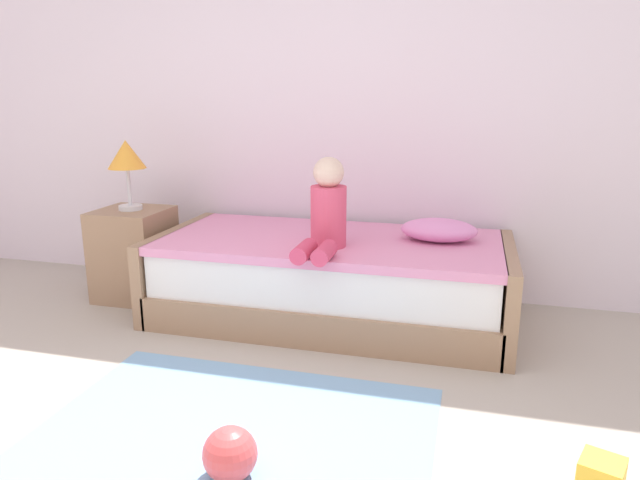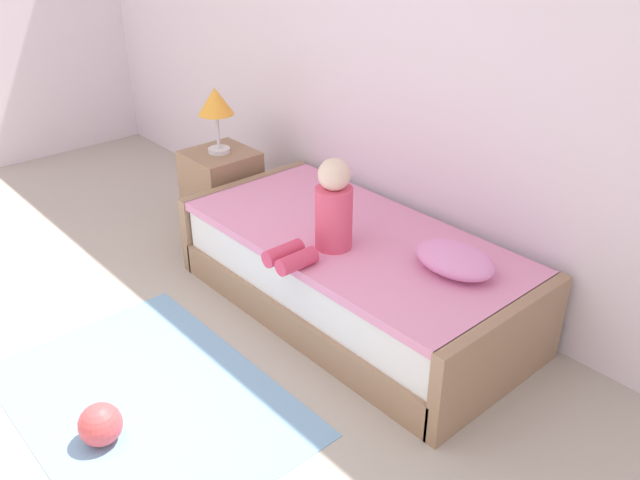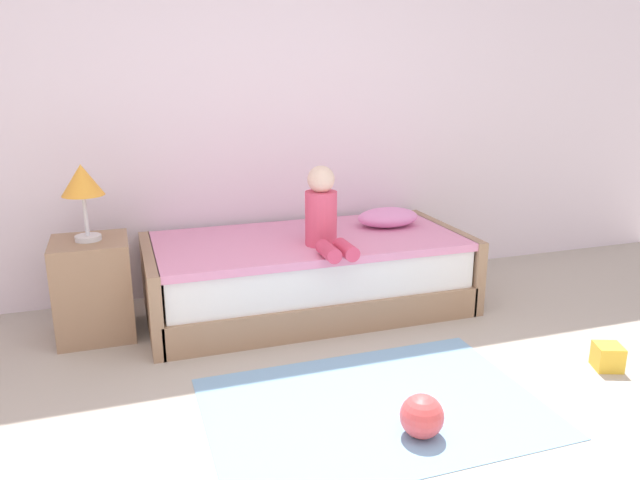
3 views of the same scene
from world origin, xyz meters
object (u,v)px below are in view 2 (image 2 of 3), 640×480
Objects in this scene: bed at (352,273)px; pillow at (455,260)px; nightstand at (222,192)px; table_lamp at (216,104)px; toy_ball at (100,424)px; child_figure at (327,215)px.

bed is 4.80× the size of pillow.
table_lamp reaches higher than nightstand.
pillow is (0.62, 0.10, 0.32)m from bed.
nightstand is at bearing 130.74° from toy_ball.
child_figure is at bearing -82.48° from bed.
bed reaches higher than toy_ball.
nightstand is 1.33× the size of table_lamp.
table_lamp is at bearing 130.74° from toy_ball.
child_figure reaches higher than pillow.
bed is 0.71m from pillow.
bed is 3.52× the size of nightstand.
table_lamp reaches higher than child_figure.
nightstand is 1.36× the size of pillow.
nightstand is at bearing -177.56° from pillow.
pillow is 1.84m from toy_ball.
nightstand is at bearing 0.00° from table_lamp.
toy_ball is at bearing -90.24° from child_figure.
table_lamp is at bearing 169.95° from child_figure.
child_figure is 1.48m from toy_ball.
table_lamp is at bearing 0.00° from nightstand.
pillow is (0.59, 0.33, -0.14)m from child_figure.
child_figure is at bearing -151.02° from pillow.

